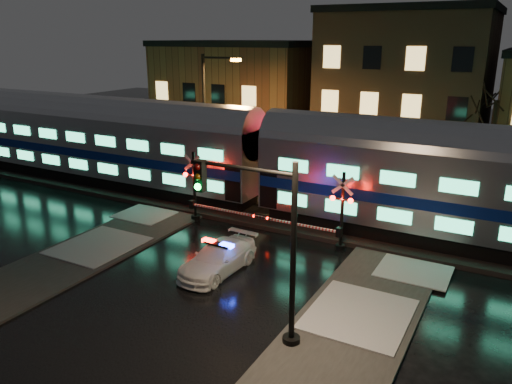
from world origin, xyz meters
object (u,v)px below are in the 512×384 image
Objects in this scene: police_car at (218,258)px; crossing_signal_right at (334,218)px; crossing_signal_left at (199,194)px; traffic_light at (265,247)px; streetlight at (208,111)px.

crossing_signal_right reaches higher than police_car.
crossing_signal_left is 0.88× the size of traffic_light.
streetlight reaches higher than police_car.
police_car is 0.71× the size of traffic_light.
crossing_signal_left reaches higher than police_car.
police_car is 0.80× the size of crossing_signal_left.
streetlight is at bearing 140.52° from traffic_light.
crossing_signal_left reaches higher than crossing_signal_right.
crossing_signal_left is 0.63× the size of streetlight.
streetlight reaches higher than crossing_signal_right.
traffic_light is 19.18m from streetlight.
police_car is at bearing -54.79° from streetlight.
police_car is 0.81× the size of crossing_signal_right.
police_car is at bearing -47.81° from crossing_signal_left.
police_car is 5.98m from traffic_light.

